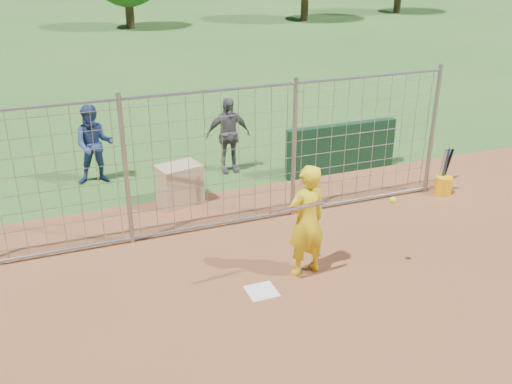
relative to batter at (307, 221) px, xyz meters
name	(u,v)px	position (x,y,z in m)	size (l,w,h in m)	color
ground	(257,285)	(-0.82, -0.06, -0.89)	(100.00, 100.00, 0.00)	#2D591E
home_plate	(262,291)	(-0.82, -0.26, -0.88)	(0.43, 0.43, 0.02)	silver
dugout_wall	(341,148)	(2.58, 3.54, -0.34)	(2.60, 0.20, 1.10)	#11381E
batter	(307,221)	(0.00, 0.00, 0.00)	(0.65, 0.43, 1.79)	yellow
bystander_a	(94,145)	(-2.53, 4.85, -0.05)	(0.82, 0.64, 1.69)	navy
bystander_b	(228,135)	(0.27, 4.47, -0.05)	(0.99, 0.41, 1.69)	#505155
equipment_bin	(180,185)	(-1.17, 3.18, -0.49)	(0.80, 0.55, 0.80)	tan
equipment_in_play	(321,206)	(0.05, -0.34, 0.38)	(1.98, 0.26, 0.15)	silver
bucket_with_bats	(443,183)	(3.92, 1.69, -0.65)	(0.34, 0.34, 0.98)	#FFAE0D
backstop_fence	(214,162)	(-0.82, 1.94, 0.36)	(9.08, 0.08, 2.60)	gray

